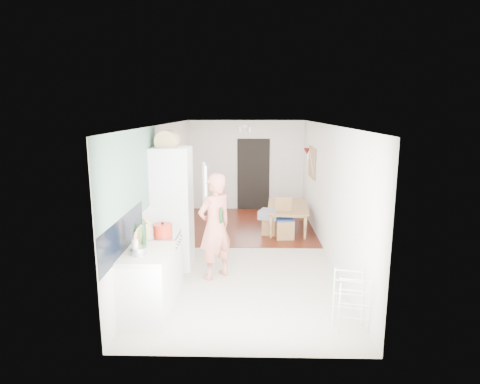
{
  "coord_description": "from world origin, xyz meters",
  "views": [
    {
      "loc": [
        0.07,
        -7.61,
        2.77
      ],
      "look_at": [
        -0.1,
        0.2,
        1.17
      ],
      "focal_mm": 30.0,
      "sensor_mm": 36.0,
      "label": 1
    }
  ],
  "objects_px": {
    "person": "(215,217)",
    "drying_rack": "(351,302)",
    "dining_chair": "(285,219)",
    "dining_table": "(289,220)",
    "stool": "(269,226)"
  },
  "relations": [
    {
      "from": "dining_table",
      "to": "drying_rack",
      "type": "distance_m",
      "value": 4.42
    },
    {
      "from": "person",
      "to": "stool",
      "type": "xyz_separation_m",
      "value": [
        1.03,
        2.37,
        -0.86
      ]
    },
    {
      "from": "stool",
      "to": "drying_rack",
      "type": "height_order",
      "value": "drying_rack"
    },
    {
      "from": "person",
      "to": "drying_rack",
      "type": "height_order",
      "value": "person"
    },
    {
      "from": "drying_rack",
      "to": "dining_table",
      "type": "bearing_deg",
      "value": 106.8
    },
    {
      "from": "person",
      "to": "stool",
      "type": "distance_m",
      "value": 2.72
    },
    {
      "from": "person",
      "to": "dining_chair",
      "type": "distance_m",
      "value": 2.57
    },
    {
      "from": "person",
      "to": "dining_chair",
      "type": "bearing_deg",
      "value": -165.26
    },
    {
      "from": "person",
      "to": "drying_rack",
      "type": "distance_m",
      "value": 2.56
    },
    {
      "from": "person",
      "to": "dining_table",
      "type": "height_order",
      "value": "person"
    },
    {
      "from": "dining_chair",
      "to": "drying_rack",
      "type": "distance_m",
      "value": 3.77
    },
    {
      "from": "dining_table",
      "to": "stool",
      "type": "bearing_deg",
      "value": 135.5
    },
    {
      "from": "dining_chair",
      "to": "drying_rack",
      "type": "xyz_separation_m",
      "value": [
        0.52,
        -3.73,
        -0.06
      ]
    },
    {
      "from": "dining_table",
      "to": "drying_rack",
      "type": "height_order",
      "value": "drying_rack"
    },
    {
      "from": "stool",
      "to": "person",
      "type": "bearing_deg",
      "value": -113.4
    }
  ]
}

